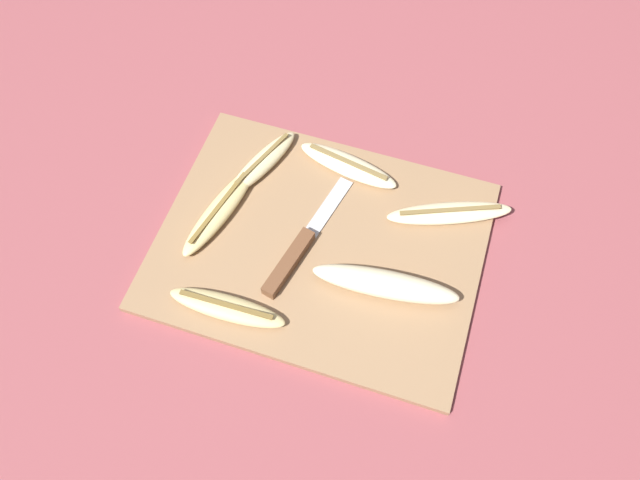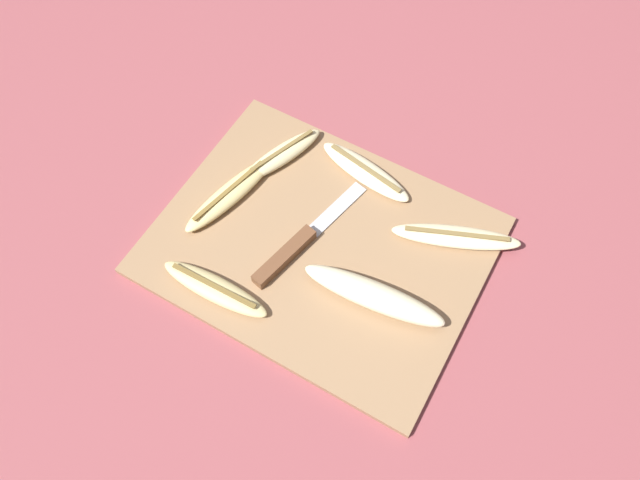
{
  "view_description": "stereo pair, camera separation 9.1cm",
  "coord_description": "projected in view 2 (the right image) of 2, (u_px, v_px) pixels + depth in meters",
  "views": [
    {
      "loc": [
        0.14,
        -0.42,
        0.82
      ],
      "look_at": [
        0.0,
        0.0,
        0.02
      ],
      "focal_mm": 35.0,
      "sensor_mm": 36.0,
      "label": 1
    },
    {
      "loc": [
        0.22,
        -0.39,
        0.82
      ],
      "look_at": [
        0.0,
        0.0,
        0.02
      ],
      "focal_mm": 35.0,
      "sensor_mm": 36.0,
      "label": 2
    }
  ],
  "objects": [
    {
      "name": "ground_plane",
      "position": [
        320.0,
        247.0,
        0.93
      ],
      "size": [
        4.0,
        4.0,
        0.0
      ],
      "primitive_type": "plane",
      "color": "#93474C"
    },
    {
      "name": "cutting_board",
      "position": [
        320.0,
        245.0,
        0.93
      ],
      "size": [
        0.47,
        0.37,
        0.01
      ],
      "color": "#997551",
      "rests_on": "ground_plane"
    },
    {
      "name": "knife",
      "position": [
        293.0,
        249.0,
        0.91
      ],
      "size": [
        0.07,
        0.23,
        0.02
      ],
      "rotation": [
        0.0,
        0.0,
        -0.22
      ],
      "color": "brown",
      "rests_on": "cutting_board"
    },
    {
      "name": "banana_bright_far",
      "position": [
        374.0,
        295.0,
        0.87
      ],
      "size": [
        0.21,
        0.06,
        0.03
      ],
      "rotation": [
        0.0,
        0.0,
        1.67
      ],
      "color": "beige",
      "rests_on": "cutting_board"
    },
    {
      "name": "banana_spotted_left",
      "position": [
        215.0,
        289.0,
        0.88
      ],
      "size": [
        0.17,
        0.04,
        0.02
      ],
      "rotation": [
        0.0,
        0.0,
        1.6
      ],
      "color": "#DBC684",
      "rests_on": "cutting_board"
    },
    {
      "name": "banana_golden_short",
      "position": [
        230.0,
        194.0,
        0.95
      ],
      "size": [
        0.07,
        0.18,
        0.02
      ],
      "rotation": [
        0.0,
        0.0,
        2.92
      ],
      "color": "#EDD689",
      "rests_on": "cutting_board"
    },
    {
      "name": "banana_cream_curved",
      "position": [
        456.0,
        237.0,
        0.92
      ],
      "size": [
        0.19,
        0.11,
        0.02
      ],
      "rotation": [
        0.0,
        0.0,
        5.11
      ],
      "color": "beige",
      "rests_on": "cutting_board"
    },
    {
      "name": "banana_soft_right",
      "position": [
        282.0,
        155.0,
        0.99
      ],
      "size": [
        0.08,
        0.15,
        0.02
      ],
      "rotation": [
        0.0,
        0.0,
        2.78
      ],
      "color": "beige",
      "rests_on": "cutting_board"
    },
    {
      "name": "banana_pale_long",
      "position": [
        366.0,
        172.0,
        0.98
      ],
      "size": [
        0.17,
        0.07,
        0.02
      ],
      "rotation": [
        0.0,
        0.0,
        4.53
      ],
      "color": "beige",
      "rests_on": "cutting_board"
    }
  ]
}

